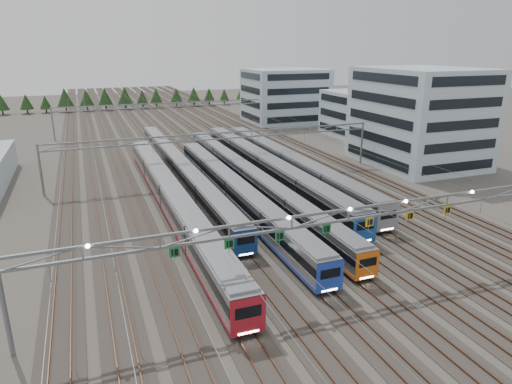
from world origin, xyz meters
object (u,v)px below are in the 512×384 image
object	(u,v)px
depot_bldg_mid	(359,114)
train_c	(234,191)
train_f	(289,164)
train_a	(171,196)
depot_bldg_south	(419,117)
gantry_mid	(221,141)
gantry_far	(170,108)
train_d	(249,177)
depot_bldg_north	(285,96)
train_e	(266,167)
gantry_near	(349,217)
train_b	(180,167)

from	to	relation	value
depot_bldg_mid	train_c	bearing A→B (deg)	-139.30
depot_bldg_mid	train_f	bearing A→B (deg)	-138.54
train_a	depot_bldg_mid	bearing A→B (deg)	35.37
train_f	depot_bldg_south	xyz separation A→B (m)	(26.61, -0.32, 6.74)
train_c	gantry_mid	xyz separation A→B (m)	(2.25, 14.08, 4.36)
train_f	gantry_far	world-z (taller)	gantry_far
train_d	depot_bldg_mid	size ratio (longest dim) A/B	4.07
train_f	depot_bldg_north	world-z (taller)	depot_bldg_north
train_e	gantry_near	distance (m)	37.35
train_e	depot_bldg_north	distance (m)	62.65
depot_bldg_south	depot_bldg_north	world-z (taller)	depot_bldg_south
gantry_mid	depot_bldg_south	size ratio (longest dim) A/B	2.56
depot_bldg_north	train_b	bearing A→B (deg)	-130.28
train_e	train_f	xyz separation A→B (m)	(4.50, 0.48, -0.02)
depot_bldg_north	gantry_mid	bearing A→B (deg)	-124.32
train_c	depot_bldg_mid	bearing A→B (deg)	40.70
gantry_far	depot_bldg_mid	bearing A→B (deg)	-24.13
gantry_far	train_b	bearing A→B (deg)	-98.94
depot_bldg_mid	depot_bldg_north	bearing A→B (deg)	107.59
train_a	train_d	bearing A→B (deg)	22.94
train_b	gantry_mid	distance (m)	8.34
depot_bldg_mid	train_d	bearing A→B (deg)	-141.23
train_e	depot_bldg_south	xyz separation A→B (m)	(31.11, 0.16, 6.71)
train_b	depot_bldg_mid	distance (m)	55.69
gantry_near	gantry_mid	size ratio (longest dim) A/B	1.00
train_e	depot_bldg_north	world-z (taller)	depot_bldg_north
train_a	gantry_mid	xyz separation A→B (m)	(11.25, 13.57, 4.25)
train_b	train_c	distance (m)	16.79
gantry_far	depot_bldg_south	size ratio (longest dim) A/B	2.56
train_f	train_d	bearing A→B (deg)	-152.82
train_c	depot_bldg_mid	size ratio (longest dim) A/B	3.40
gantry_near	depot_bldg_south	world-z (taller)	depot_bldg_south
gantry_near	gantry_far	bearing A→B (deg)	89.97
train_b	train_c	xyz separation A→B (m)	(4.50, -16.18, 0.07)
train_a	depot_bldg_mid	world-z (taller)	depot_bldg_mid
gantry_far	gantry_mid	bearing A→B (deg)	-90.00
train_b	gantry_near	xyz separation A→B (m)	(6.70, -42.22, 5.13)
train_a	gantry_far	distance (m)	59.79
train_c	train_e	xyz separation A→B (m)	(9.00, 10.36, 0.20)
gantry_near	train_c	bearing A→B (deg)	94.84
train_e	gantry_mid	xyz separation A→B (m)	(-6.75, 3.72, 4.16)
train_c	depot_bldg_south	distance (m)	42.04
train_f	depot_bldg_mid	bearing A→B (deg)	41.46
train_b	gantry_near	distance (m)	43.05
gantry_mid	gantry_far	xyz separation A→B (m)	(0.00, 45.00, 0.00)
train_a	depot_bldg_mid	distance (m)	67.46
train_f	train_c	bearing A→B (deg)	-141.22
train_d	train_f	xyz separation A→B (m)	(9.00, 4.62, 0.28)
depot_bldg_south	train_e	bearing A→B (deg)	-179.71
train_e	depot_bldg_north	bearing A→B (deg)	62.74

